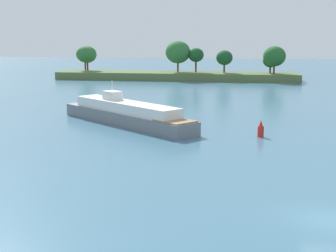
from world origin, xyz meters
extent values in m
plane|color=teal|center=(0.00, 0.00, 0.00)|extent=(400.00, 400.00, 0.00)
cube|color=#566B3D|center=(-21.77, 91.88, 0.93)|extent=(59.88, 10.09, 1.86)
cylinder|color=#513823|center=(-45.95, 93.48, 3.04)|extent=(0.44, 0.44, 2.37)
ellipsoid|color=#2D6B33|center=(-45.95, 93.48, 6.05)|extent=(4.55, 4.55, 4.09)
cylinder|color=#513823|center=(-45.63, 94.37, 2.95)|extent=(0.44, 0.44, 2.19)
ellipsoid|color=#2D6B33|center=(-45.63, 94.37, 5.99)|extent=(4.85, 4.85, 4.37)
cylinder|color=#513823|center=(-21.54, 92.48, 3.09)|extent=(0.44, 0.44, 2.46)
ellipsoid|color=#2D6B33|center=(-21.54, 92.48, 6.79)|extent=(6.19, 6.19, 5.57)
cylinder|color=#513823|center=(-17.01, 92.33, 3.22)|extent=(0.44, 0.44, 2.72)
ellipsoid|color=#194C23|center=(-17.01, 92.33, 6.12)|extent=(3.85, 3.85, 3.47)
cylinder|color=#513823|center=(-9.97, 91.81, 2.89)|extent=(0.44, 0.44, 2.06)
ellipsoid|color=#194C23|center=(-9.97, 91.81, 5.52)|extent=(4.01, 4.01, 3.61)
cylinder|color=#513823|center=(1.13, 92.20, 2.65)|extent=(0.44, 0.44, 1.57)
ellipsoid|color=#194C23|center=(1.13, 92.20, 4.89)|extent=(3.65, 3.65, 3.29)
cylinder|color=#513823|center=(1.93, 90.40, 2.87)|extent=(0.44, 0.44, 2.02)
ellipsoid|color=#235B28|center=(1.93, 90.40, 6.02)|extent=(5.35, 5.35, 4.82)
cube|color=slate|center=(-19.87, 29.90, 0.80)|extent=(20.11, 17.59, 1.60)
cube|color=white|center=(-19.87, 29.90, 2.25)|extent=(15.85, 13.92, 1.30)
cube|color=white|center=(-22.09, 31.75, 3.45)|extent=(2.90, 2.81, 1.10)
cube|color=#937551|center=(-12.76, 24.00, 1.68)|extent=(5.31, 5.20, 0.16)
cylinder|color=silver|center=(-22.09, 31.75, 4.70)|extent=(0.10, 0.10, 1.40)
cylinder|color=red|center=(-3.17, 24.66, 0.60)|extent=(0.70, 0.70, 1.20)
cone|color=red|center=(-3.17, 24.66, 1.55)|extent=(0.49, 0.49, 0.70)
camera|label=1|loc=(-5.26, -30.18, 11.41)|focal=52.63mm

